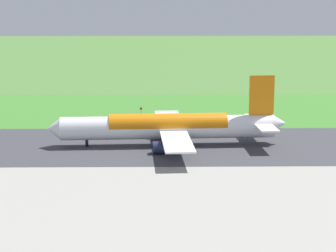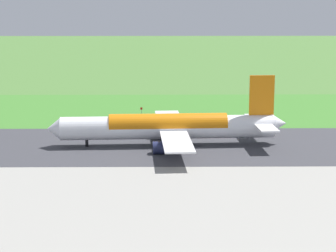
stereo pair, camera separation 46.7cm
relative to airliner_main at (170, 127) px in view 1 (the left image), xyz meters
The scene contains 6 objects.
ground_plane 9.30m from the airliner_main, behind, with size 800.00×800.00×0.00m, color #477233.
runway_asphalt 9.28m from the airliner_main, behind, with size 600.00×36.38×0.06m, color #38383D.
grass_verge_foreground 35.14m from the airliner_main, 103.63° to the right, with size 600.00×80.00×0.04m, color #3C782B.
airliner_main is the anchor object (origin of this frame).
no_stopping_sign 35.15m from the airliner_main, 77.70° to the right, with size 0.60×0.10×2.64m.
traffic_cone_orange 35.92m from the airliner_main, 67.77° to the right, with size 0.40×0.40×0.55m, color orange.
Camera 1 is at (10.52, 136.08, 32.97)m, focal length 66.23 mm.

